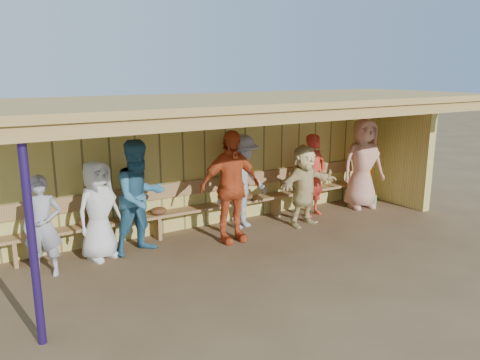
% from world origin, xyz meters
% --- Properties ---
extents(ground, '(90.00, 90.00, 0.00)m').
position_xyz_m(ground, '(0.00, 0.00, 0.00)').
color(ground, brown).
rests_on(ground, ground).
extents(player_a, '(0.64, 0.54, 1.49)m').
position_xyz_m(player_a, '(-3.24, 0.46, 0.74)').
color(player_a, '#97959D').
rests_on(player_a, ground).
extents(player_b, '(0.91, 0.77, 1.59)m').
position_xyz_m(player_b, '(-2.39, 0.67, 0.79)').
color(player_b, silver).
rests_on(player_b, ground).
extents(player_c, '(1.03, 0.87, 1.86)m').
position_xyz_m(player_c, '(-1.74, 0.59, 0.93)').
color(player_c, '#316886').
rests_on(player_c, ground).
extents(player_d, '(1.15, 0.50, 1.95)m').
position_xyz_m(player_d, '(-0.24, 0.27, 0.97)').
color(player_d, '#C94C20').
rests_on(player_d, ground).
extents(player_e, '(1.22, 0.80, 1.77)m').
position_xyz_m(player_e, '(0.31, 0.81, 0.89)').
color(player_e, '#97979F').
rests_on(player_e, ground).
extents(player_f, '(1.51, 0.66, 1.57)m').
position_xyz_m(player_f, '(1.40, 0.30, 0.79)').
color(player_f, '#DAC17A').
rests_on(player_f, ground).
extents(player_g, '(0.69, 0.54, 1.68)m').
position_xyz_m(player_g, '(1.96, 0.68, 0.84)').
color(player_g, red).
rests_on(player_g, ground).
extents(player_h, '(1.06, 0.82, 1.93)m').
position_xyz_m(player_h, '(3.24, 0.59, 0.97)').
color(player_h, tan).
rests_on(player_h, ground).
extents(dugout_structure, '(8.80, 3.20, 2.50)m').
position_xyz_m(dugout_structure, '(0.39, 0.69, 1.69)').
color(dugout_structure, '#C8B455').
rests_on(dugout_structure, ground).
extents(bench, '(7.60, 0.34, 0.93)m').
position_xyz_m(bench, '(0.00, 1.12, 0.53)').
color(bench, '#9F7644').
rests_on(bench, ground).
extents(dugout_equipment, '(6.35, 0.62, 0.80)m').
position_xyz_m(dugout_equipment, '(-0.23, 0.99, 0.49)').
color(dugout_equipment, orange).
rests_on(dugout_equipment, ground).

